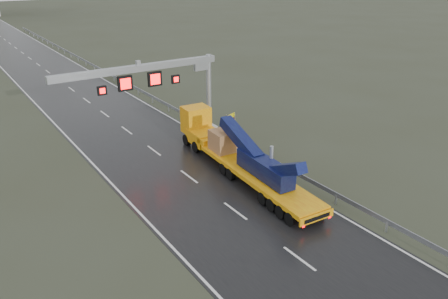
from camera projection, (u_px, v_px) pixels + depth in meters
ground at (275, 241)px, 25.28m from camera, size 400.00×400.00×0.00m
road at (72, 89)px, 55.71m from camera, size 11.00×200.00×0.02m
guardrail at (149, 95)px, 50.98m from camera, size 0.20×140.00×1.40m
sign_gantry at (162, 79)px, 37.85m from camera, size 14.90×1.20×7.42m
heavy_haul_truck at (231, 149)px, 33.82m from camera, size 3.70×17.20×4.01m
exit_sign_pair at (231, 121)px, 39.98m from camera, size 1.23×0.53×2.23m
striped_barrier at (225, 138)px, 38.83m from camera, size 0.66×0.43×1.05m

